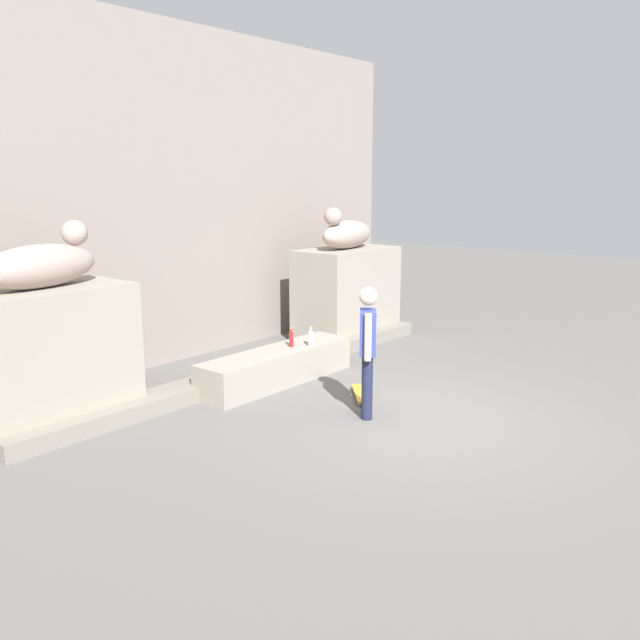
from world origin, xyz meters
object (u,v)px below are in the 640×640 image
Objects in this scene: skater at (368,346)px; bottle_clear at (311,338)px; skateboard at (362,394)px; statue_reclining_left at (42,264)px; statue_reclining_right at (346,233)px; bottle_red at (291,339)px.

bottle_clear is at bearing 27.36° from skater.
skater is at bearing 177.82° from skateboard.
skateboard is at bearing 5.23° from skater.
skater reaches higher than skateboard.
statue_reclining_left and statue_reclining_right have the same top height.
statue_reclining_right is 4.12m from skateboard.
skateboard is at bearing -103.62° from bottle_clear.
statue_reclining_left reaches higher than bottle_clear.
statue_reclining_left is 4.43m from skateboard.
statue_reclining_right reaches higher than skateboard.
skater is 1.97m from bottle_red.
statue_reclining_right is 2.32× the size of skateboard.
statue_reclining_right reaches higher than bottle_red.
statue_reclining_left is at bearing 160.35° from bottle_clear.
skater is at bearing 31.28° from statue_reclining_right.
statue_reclining_right reaches higher than skater.
skater is 5.77× the size of bottle_red.
bottle_red is (0.07, 1.37, 0.55)m from skateboard.
bottle_red is (-2.68, -1.02, -1.36)m from statue_reclining_right.
statue_reclining_left is 5.61× the size of bottle_clear.
statue_reclining_right is at bearing -10.46° from statue_reclining_left.
statue_reclining_left is at bearing 96.61° from skater.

